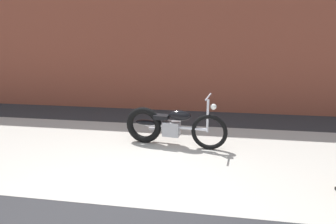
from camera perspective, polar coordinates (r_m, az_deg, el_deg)
ground_plane at (r=3.80m, az=-8.70°, el=-18.18°), size 80.00×80.00×0.00m
sidewalk_slab at (r=5.30m, az=-2.94°, el=-8.10°), size 36.00×3.50×0.01m
brick_building_wall at (r=8.31m, az=2.02°, el=18.25°), size 36.00×0.50×5.15m
motorcycle_black at (r=5.54m, az=-0.07°, el=-2.71°), size 2.00×0.61×1.03m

